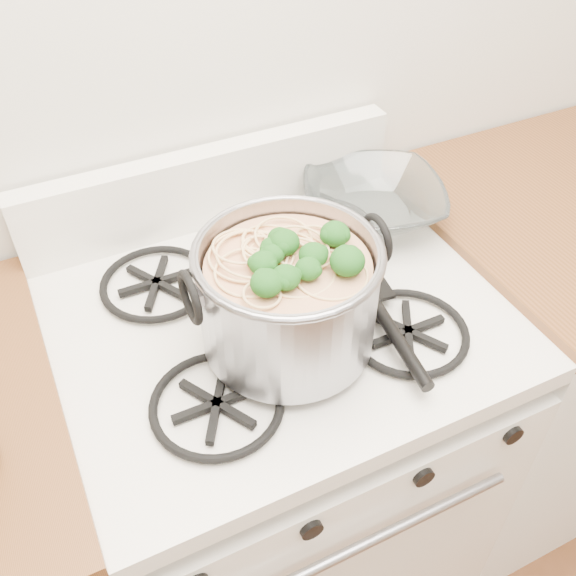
{
  "coord_description": "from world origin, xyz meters",
  "views": [
    {
      "loc": [
        -0.33,
        0.54,
        1.69
      ],
      "look_at": [
        -0.02,
        1.18,
        1.03
      ],
      "focal_mm": 40.0,
      "sensor_mm": 36.0,
      "label": 1
    }
  ],
  "objects_px": {
    "gas_range": "(280,460)",
    "stock_pot": "(288,296)",
    "glass_bowl": "(372,208)",
    "spatula": "(360,279)"
  },
  "relations": [
    {
      "from": "gas_range",
      "to": "stock_pot",
      "type": "relative_size",
      "value": 2.94
    },
    {
      "from": "stock_pot",
      "to": "spatula",
      "type": "bearing_deg",
      "value": 19.92
    },
    {
      "from": "gas_range",
      "to": "stock_pot",
      "type": "height_order",
      "value": "stock_pot"
    },
    {
      "from": "gas_range",
      "to": "glass_bowl",
      "type": "xyz_separation_m",
      "value": [
        0.28,
        0.15,
        0.5
      ]
    },
    {
      "from": "stock_pot",
      "to": "gas_range",
      "type": "bearing_deg",
      "value": 75.95
    },
    {
      "from": "gas_range",
      "to": "stock_pot",
      "type": "distance_m",
      "value": 0.59
    },
    {
      "from": "spatula",
      "to": "gas_range",
      "type": "bearing_deg",
      "value": 179.78
    },
    {
      "from": "spatula",
      "to": "glass_bowl",
      "type": "distance_m",
      "value": 0.21
    },
    {
      "from": "stock_pot",
      "to": "glass_bowl",
      "type": "relative_size",
      "value": 2.86
    },
    {
      "from": "stock_pot",
      "to": "spatula",
      "type": "height_order",
      "value": "stock_pot"
    }
  ]
}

